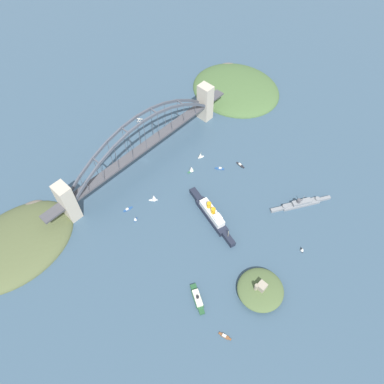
% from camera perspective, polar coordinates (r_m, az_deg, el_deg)
% --- Properties ---
extents(ground_plane, '(1400.00, 1400.00, 0.00)m').
position_cam_1_polar(ground_plane, '(456.71, -7.30, 4.91)').
color(ground_plane, '#385166').
extents(harbor_arch_bridge, '(282.18, 18.15, 71.30)m').
position_cam_1_polar(harbor_arch_bridge, '(436.10, -7.68, 7.32)').
color(harbor_arch_bridge, '#BCB29E').
rests_on(harbor_arch_bridge, ground).
extents(headland_west_shore, '(120.01, 132.56, 25.61)m').
position_cam_1_polar(headland_west_shore, '(560.58, 6.87, 15.95)').
color(headland_west_shore, '#476638').
rests_on(headland_west_shore, ground).
extents(headland_east_shore, '(130.42, 93.40, 23.40)m').
position_cam_1_polar(headland_east_shore, '(429.45, -25.98, -7.35)').
color(headland_east_shore, '#515B38').
rests_on(headland_east_shore, ground).
extents(ocean_liner, '(29.93, 83.15, 20.50)m').
position_cam_1_polar(ocean_liner, '(398.38, 3.12, -3.58)').
color(ocean_liner, '#1E2333').
rests_on(ocean_liner, ground).
extents(naval_cruiser, '(64.26, 42.22, 17.24)m').
position_cam_1_polar(naval_cruiser, '(428.22, 16.83, -1.75)').
color(naval_cruiser, gray).
rests_on(naval_cruiser, ground).
extents(harbor_ferry_steamer, '(19.79, 29.32, 7.88)m').
position_cam_1_polar(harbor_ferry_steamer, '(360.26, 0.87, -16.51)').
color(harbor_ferry_steamer, '#23512D').
rests_on(harbor_ferry_steamer, ground).
extents(fort_island_mid_harbor, '(45.44, 45.30, 18.23)m').
position_cam_1_polar(fort_island_mid_harbor, '(366.40, 10.80, -14.94)').
color(fort_island_mid_harbor, '#4C6038').
rests_on(fort_island_mid_harbor, ground).
extents(seaplane_taxiing_near_bridge, '(8.45, 8.87, 4.68)m').
position_cam_1_polar(seaplane_taxiing_near_bridge, '(507.73, -8.38, 11.24)').
color(seaplane_taxiing_near_bridge, '#B7B7B2').
rests_on(seaplane_taxiing_near_bridge, ground).
extents(small_boat_0, '(5.85, 4.54, 7.40)m').
position_cam_1_polar(small_boat_0, '(403.11, -8.99, -4.21)').
color(small_boat_0, '#234C8C').
rests_on(small_boat_0, ground).
extents(small_boat_1, '(9.33, 6.10, 9.77)m').
position_cam_1_polar(small_boat_1, '(438.74, -0.08, 3.68)').
color(small_boat_1, '#2D6B3D').
rests_on(small_boat_1, ground).
extents(small_boat_2, '(4.88, 12.60, 1.95)m').
position_cam_1_polar(small_boat_2, '(353.15, 5.20, -21.79)').
color(small_boat_2, brown).
rests_on(small_boat_2, ground).
extents(small_boat_3, '(8.77, 8.59, 11.16)m').
position_cam_1_polar(small_boat_3, '(414.16, -6.07, -0.90)').
color(small_boat_3, silver).
rests_on(small_boat_3, ground).
extents(small_boat_4, '(5.18, 5.30, 6.31)m').
position_cam_1_polar(small_boat_4, '(397.27, 17.10, -8.71)').
color(small_boat_4, black).
rests_on(small_boat_4, ground).
extents(small_boat_5, '(8.23, 5.85, 9.47)m').
position_cam_1_polar(small_boat_5, '(453.57, 1.34, 5.84)').
color(small_boat_5, silver).
rests_on(small_boat_5, ground).
extents(small_boat_6, '(11.78, 4.28, 1.86)m').
position_cam_1_polar(small_boat_6, '(414.82, -10.16, -2.70)').
color(small_boat_6, '#234C8C').
rests_on(small_boat_6, ground).
extents(small_boat_7, '(7.92, 10.61, 2.46)m').
position_cam_1_polar(small_boat_7, '(445.21, 4.42, 3.74)').
color(small_boat_7, '#234C8C').
rests_on(small_boat_7, ground).
extents(small_boat_8, '(3.51, 12.44, 2.25)m').
position_cam_1_polar(small_boat_8, '(451.75, 7.65, 4.28)').
color(small_boat_8, black).
rests_on(small_boat_8, ground).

